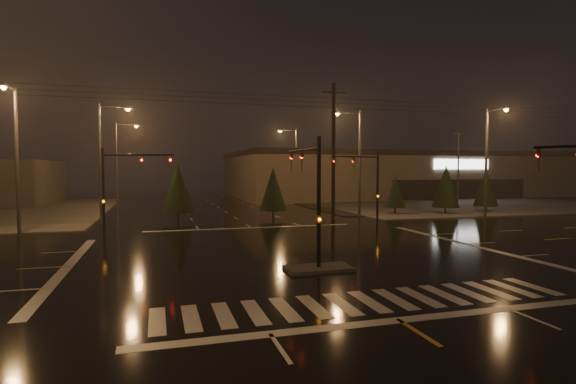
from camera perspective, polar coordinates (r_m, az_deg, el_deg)
name	(u,v)px	position (r m, az deg, el deg)	size (l,w,h in m)	color
ground	(293,254)	(24.28, 0.60, -7.86)	(140.00, 140.00, 0.00)	black
sidewalk_ne	(439,202)	(64.61, 18.60, -1.16)	(36.00, 36.00, 0.12)	#423F3B
median_island	(319,268)	(20.55, 3.90, -9.65)	(3.00, 1.60, 0.15)	#423F3B
crosswalk	(369,301)	(16.12, 10.24, -13.51)	(15.00, 2.60, 0.01)	beige
stop_bar_near	(399,320)	(14.45, 13.92, -15.52)	(16.00, 0.50, 0.01)	beige
stop_bar_far	(251,228)	(34.82, -4.70, -4.55)	(16.00, 0.50, 0.01)	beige
parking_lot	(480,202)	(66.05, 23.15, -1.18)	(50.00, 24.00, 0.08)	black
retail_building	(408,173)	(80.58, 15.05, 2.38)	(60.20, 28.30, 7.20)	#766854
signal_mast_median	(312,186)	(20.95, 3.06, 0.75)	(0.25, 4.59, 6.00)	black
signal_mast_ne	(369,178)	(36.83, 10.20, 1.74)	(4.84, 1.86, 6.00)	black
signal_mast_nw	(118,180)	(33.05, -20.76, 1.45)	(4.84, 1.86, 6.00)	black
streetlight_1	(104,154)	(41.05, -22.32, 4.49)	(2.77, 0.32, 10.00)	#38383A
streetlight_2	(119,158)	(56.98, -20.65, 4.04)	(2.77, 0.32, 10.00)	#38383A
streetlight_3	(357,155)	(42.86, 8.73, 4.61)	(2.77, 0.32, 10.00)	#38383A
streetlight_4	(294,160)	(61.56, 0.80, 4.14)	(2.77, 0.32, 10.00)	#38383A
streetlight_5	(15,150)	(35.20, -31.33, 4.57)	(0.32, 2.77, 10.00)	#38383A
streetlight_6	(489,155)	(44.67, 24.14, 4.32)	(0.32, 2.77, 10.00)	#38383A
utility_pole_1	(333,151)	(39.76, 5.79, 5.23)	(2.20, 0.32, 12.00)	black
conifer_0	(395,192)	(45.97, 13.47, 0.04)	(2.01, 2.01, 3.83)	black
conifer_1	(446,186)	(47.59, 19.40, 0.69)	(2.69, 2.69, 4.90)	black
conifer_2	(486,187)	(50.87, 23.85, 0.53)	(2.44, 2.44, 4.52)	black
conifer_3	(178,188)	(40.37, -13.81, 0.51)	(2.80, 2.80, 5.07)	black
conifer_4	(273,189)	(41.34, -1.90, 0.40)	(2.56, 2.56, 4.70)	black
car_parked	(440,197)	(65.51, 18.75, -0.59)	(1.55, 3.84, 1.31)	black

